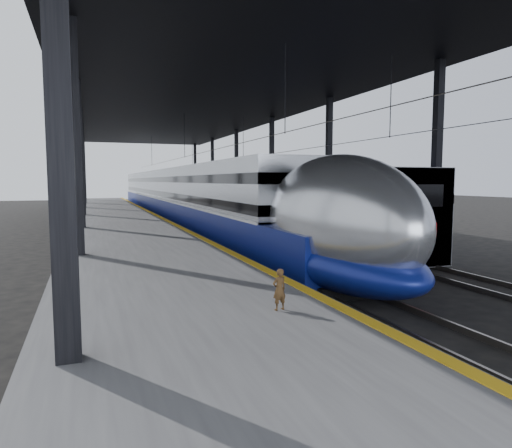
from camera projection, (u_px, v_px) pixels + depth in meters
ground at (291, 303)px, 13.34m from camera, size 160.00×160.00×0.00m
platform at (120, 226)px, 30.76m from camera, size 6.00×80.00×1.00m
yellow_strip at (162, 218)px, 31.68m from camera, size 0.30×80.00×0.01m
rails at (233, 228)px, 33.56m from camera, size 6.52×80.00×0.16m
canopy at (197, 101)px, 31.81m from camera, size 18.00×75.00×9.47m
tgv_train at (178, 197)px, 40.35m from camera, size 3.19×65.20×4.57m
second_train at (227, 196)px, 43.55m from camera, size 2.99×56.05×4.11m
child at (279, 289)px, 9.07m from camera, size 0.34×0.26×0.84m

